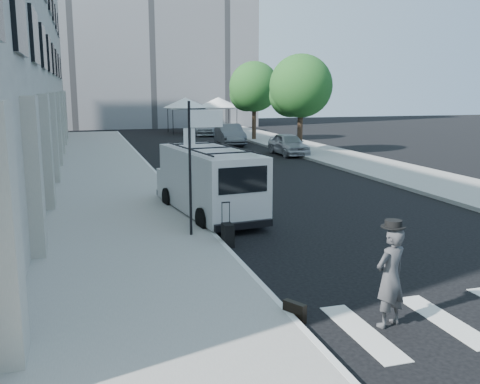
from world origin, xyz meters
TOP-DOWN VIEW (x-y plane):
  - ground at (0.00, 0.00)m, footprint 120.00×120.00m
  - sidewalk_left at (-4.25, 16.00)m, footprint 4.50×48.00m
  - sidewalk_right at (9.00, 20.00)m, footprint 4.00×56.00m
  - building_far at (2.00, 50.00)m, footprint 22.00×12.00m
  - sign_pole at (-2.36, 3.20)m, footprint 1.03×0.07m
  - tree_near at (7.50, 20.15)m, footprint 3.80×3.83m
  - tree_far at (7.50, 29.15)m, footprint 3.80×3.83m
  - tent_left at (4.00, 38.00)m, footprint 4.00×4.00m
  - tent_right at (7.20, 38.50)m, footprint 4.00×4.00m
  - businessman at (-0.45, -2.89)m, footprint 0.73×0.59m
  - briefcase at (-1.90, -2.27)m, footprint 0.32×0.44m
  - suitcase at (-1.82, 2.39)m, footprint 0.26×0.40m
  - cargo_van at (-1.50, 5.88)m, footprint 2.51×5.69m
  - parked_car_a at (6.80, 19.83)m, footprint 1.57×3.89m
  - parked_car_b at (5.00, 26.63)m, footprint 1.95×4.64m
  - parked_car_c at (5.00, 35.41)m, footprint 2.00×4.87m

SIDE VIEW (x-z plane):
  - ground at x=0.00m, z-range 0.00..0.00m
  - sidewalk_left at x=-4.25m, z-range 0.00..0.15m
  - sidewalk_right at x=9.00m, z-range 0.00..0.15m
  - briefcase at x=-1.90m, z-range 0.00..0.34m
  - suitcase at x=-1.82m, z-range -0.26..0.86m
  - parked_car_a at x=6.80m, z-range 0.00..1.32m
  - parked_car_c at x=5.00m, z-range 0.00..1.41m
  - parked_car_b at x=5.00m, z-range 0.00..1.49m
  - businessman at x=-0.45m, z-range 0.00..1.72m
  - cargo_van at x=-1.50m, z-range 0.05..2.14m
  - sign_pole at x=-2.36m, z-range 0.90..4.40m
  - tent_left at x=4.00m, z-range 1.11..4.31m
  - tent_right at x=7.20m, z-range 1.11..4.31m
  - tree_near at x=7.50m, z-range 0.96..6.99m
  - tree_far at x=7.50m, z-range 0.96..6.99m
  - building_far at x=2.00m, z-range 0.00..25.00m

